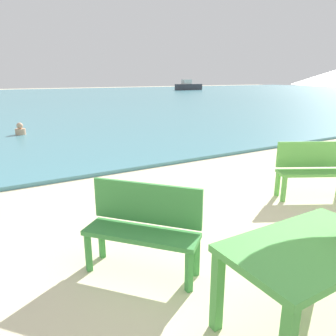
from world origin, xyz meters
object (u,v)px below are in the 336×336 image
(bench_green_left, at_px, (313,166))
(boat_ferry, at_px, (188,86))
(picnic_table_green, at_px, (310,256))
(swimmer_person, at_px, (20,130))
(bench_green_right, at_px, (143,223))

(bench_green_left, bearing_deg, boat_ferry, 58.64)
(picnic_table_green, distance_m, swimmer_person, 10.70)
(picnic_table_green, bearing_deg, bench_green_left, 35.25)
(picnic_table_green, height_order, swimmer_person, picnic_table_green)
(bench_green_left, relative_size, swimmer_person, 2.99)
(picnic_table_green, relative_size, boat_ferry, 0.34)
(bench_green_left, bearing_deg, picnic_table_green, -144.75)
(picnic_table_green, distance_m, bench_green_right, 1.60)
(bench_green_right, relative_size, boat_ferry, 0.27)
(picnic_table_green, bearing_deg, bench_green_right, 118.89)
(picnic_table_green, relative_size, swimmer_person, 3.41)
(bench_green_left, bearing_deg, bench_green_right, -171.86)
(swimmer_person, bearing_deg, boat_ferry, 47.31)
(bench_green_left, xyz_separation_m, boat_ferry, (22.69, 37.23, 0.08))
(bench_green_right, bearing_deg, boat_ferry, 55.29)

